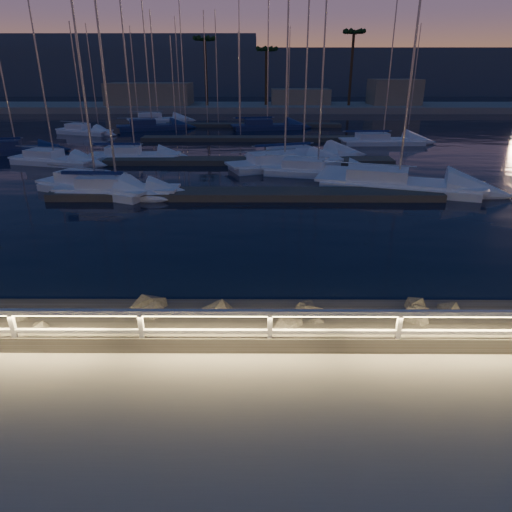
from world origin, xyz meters
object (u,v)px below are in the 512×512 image
object	(u,v)px
sailboat_j	(133,155)
sailboat_m	(156,119)
sailboat_e	(14,149)
sailboat_a	(114,189)
sailboat_i	(83,130)
sailboat_l	(380,140)
sailboat_g	(282,163)
sailboat_d	(394,182)
sailboat_b	(94,185)
sailboat_n	(150,126)
guard_rail	(224,321)
sailboat_c	(315,169)
sailboat_f	(53,159)
sailboat_h	(300,155)
sailboat_k	(265,126)

from	to	relation	value
sailboat_j	sailboat_m	bearing A→B (deg)	96.90
sailboat_e	sailboat_a	bearing A→B (deg)	-65.75
sailboat_i	sailboat_l	distance (m)	32.07
sailboat_g	sailboat_i	size ratio (longest dim) A/B	1.27
sailboat_g	sailboat_d	bearing A→B (deg)	-64.93
sailboat_b	sailboat_n	world-z (taller)	sailboat_n
guard_rail	sailboat_n	distance (m)	48.21
sailboat_a	sailboat_c	distance (m)	13.29
sailboat_f	sailboat_h	bearing A→B (deg)	19.38
sailboat_m	sailboat_n	bearing A→B (deg)	-104.48
sailboat_b	sailboat_g	world-z (taller)	sailboat_g
sailboat_d	sailboat_f	world-z (taller)	sailboat_d
sailboat_e	sailboat_j	distance (m)	11.25
sailboat_m	sailboat_n	size ratio (longest dim) A/B	0.99
sailboat_a	sailboat_j	bearing A→B (deg)	101.68
sailboat_b	sailboat_n	distance (m)	29.73
sailboat_d	sailboat_g	xyz separation A→B (m)	(-6.43, 6.21, -0.02)
sailboat_g	sailboat_n	xyz separation A→B (m)	(-14.57, 22.60, 0.01)
sailboat_a	sailboat_g	bearing A→B (deg)	40.68
sailboat_c	sailboat_g	bearing A→B (deg)	147.91
sailboat_h	sailboat_i	xyz separation A→B (m)	(-22.81, 15.77, -0.02)
sailboat_l	sailboat_m	bearing A→B (deg)	140.94
sailboat_f	sailboat_n	bearing A→B (deg)	97.57
sailboat_c	sailboat_h	size ratio (longest dim) A/B	0.85
sailboat_i	sailboat_n	distance (m)	7.67
sailboat_b	sailboat_j	bearing A→B (deg)	116.69
sailboat_j	sailboat_d	bearing A→B (deg)	-28.73
sailboat_h	sailboat_k	size ratio (longest dim) A/B	1.04
guard_rail	sailboat_a	size ratio (longest dim) A/B	3.73
sailboat_c	sailboat_g	world-z (taller)	sailboat_g
sailboat_f	sailboat_n	size ratio (longest dim) A/B	0.86
sailboat_b	sailboat_l	world-z (taller)	sailboat_l
sailboat_l	sailboat_b	bearing A→B (deg)	-142.05
sailboat_f	sailboat_m	size ratio (longest dim) A/B	0.87
sailboat_n	sailboat_d	bearing A→B (deg)	-70.57
sailboat_h	sailboat_k	world-z (taller)	sailboat_h
sailboat_f	sailboat_b	bearing A→B (deg)	-39.62
sailboat_d	sailboat_n	bearing A→B (deg)	144.50
sailboat_i	sailboat_n	world-z (taller)	sailboat_n
sailboat_f	sailboat_m	xyz separation A→B (m)	(2.02, 28.52, 0.06)
sailboat_h	sailboat_a	bearing A→B (deg)	-157.33
sailboat_f	sailboat_m	world-z (taller)	sailboat_m
sailboat_g	sailboat_e	bearing A→B (deg)	143.79
sailboat_m	sailboat_c	bearing A→B (deg)	-82.22
sailboat_e	sailboat_k	size ratio (longest dim) A/B	0.79
sailboat_h	sailboat_l	bearing A→B (deg)	25.21
sailboat_l	sailboat_n	size ratio (longest dim) A/B	1.00
guard_rail	sailboat_c	bearing A→B (deg)	78.00
sailboat_l	sailboat_a	bearing A→B (deg)	-138.84
sailboat_d	sailboat_j	xyz separation A→B (m)	(-18.15, 9.57, -0.05)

